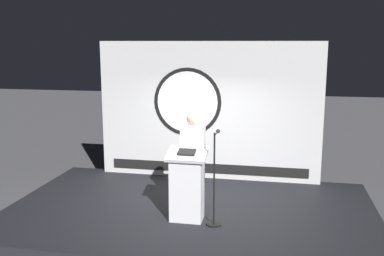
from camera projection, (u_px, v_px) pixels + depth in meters
ground_plane at (191, 224)px, 7.85m from camera, size 40.00×40.00×0.00m
stage_platform at (191, 216)px, 7.82m from camera, size 6.40×4.00×0.30m
banner_display at (207, 111)px, 9.30m from camera, size 4.68×0.12×2.89m
podium at (187, 186)px, 7.21m from camera, size 0.64×0.50×1.18m
speaker_person at (193, 160)px, 7.61m from camera, size 0.40×0.26×1.71m
microphone_stand at (214, 192)px, 7.03m from camera, size 0.24×0.53×1.50m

